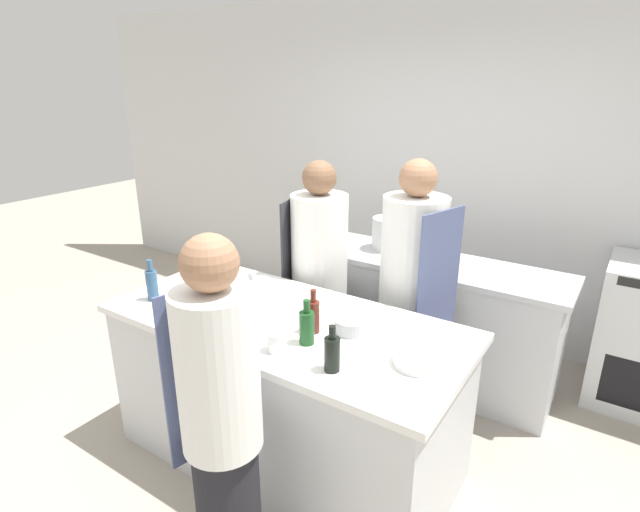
# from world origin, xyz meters

# --- Properties ---
(ground_plane) EXTENTS (16.00, 16.00, 0.00)m
(ground_plane) POSITION_xyz_m (0.00, 0.00, 0.00)
(ground_plane) COLOR #A89E8E
(wall_back) EXTENTS (8.00, 0.06, 2.80)m
(wall_back) POSITION_xyz_m (0.00, 2.13, 1.40)
(wall_back) COLOR silver
(wall_back) RESTS_ON ground_plane
(prep_counter) EXTENTS (1.97, 0.91, 0.92)m
(prep_counter) POSITION_xyz_m (0.00, 0.00, 0.46)
(prep_counter) COLOR silver
(prep_counter) RESTS_ON ground_plane
(pass_counter) EXTENTS (2.07, 0.56, 0.92)m
(pass_counter) POSITION_xyz_m (0.24, 1.27, 0.46)
(pass_counter) COLOR silver
(pass_counter) RESTS_ON ground_plane
(chef_at_prep_near) EXTENTS (0.36, 0.35, 1.63)m
(chef_at_prep_near) POSITION_xyz_m (0.26, -0.75, 0.82)
(chef_at_prep_near) COLOR black
(chef_at_prep_near) RESTS_ON ground_plane
(chef_at_stove) EXTENTS (0.44, 0.43, 1.70)m
(chef_at_stove) POSITION_xyz_m (0.40, 0.76, 0.85)
(chef_at_stove) COLOR black
(chef_at_stove) RESTS_ON ground_plane
(chef_at_pass_far) EXTENTS (0.42, 0.41, 1.65)m
(chef_at_pass_far) POSITION_xyz_m (-0.24, 0.70, 0.82)
(chef_at_pass_far) COLOR black
(chef_at_pass_far) RESTS_ON ground_plane
(bottle_olive_oil) EXTENTS (0.06, 0.06, 0.23)m
(bottle_olive_oil) POSITION_xyz_m (0.21, -0.04, 1.01)
(bottle_olive_oil) COLOR #5B2319
(bottle_olive_oil) RESTS_ON prep_counter
(bottle_vinegar) EXTENTS (0.07, 0.07, 0.23)m
(bottle_vinegar) POSITION_xyz_m (0.25, -0.15, 1.01)
(bottle_vinegar) COLOR #19471E
(bottle_vinegar) RESTS_ON prep_counter
(bottle_wine) EXTENTS (0.09, 0.09, 0.24)m
(bottle_wine) POSITION_xyz_m (-0.18, -0.04, 1.01)
(bottle_wine) COLOR silver
(bottle_wine) RESTS_ON prep_counter
(bottle_cooking_oil) EXTENTS (0.06, 0.06, 0.25)m
(bottle_cooking_oil) POSITION_xyz_m (-0.78, -0.23, 1.01)
(bottle_cooking_oil) COLOR #2D5175
(bottle_cooking_oil) RESTS_ON prep_counter
(bottle_sauce) EXTENTS (0.07, 0.07, 0.22)m
(bottle_sauce) POSITION_xyz_m (0.48, -0.28, 1.00)
(bottle_sauce) COLOR black
(bottle_sauce) RESTS_ON prep_counter
(bowl_mixing_large) EXTENTS (0.17, 0.17, 0.07)m
(bowl_mixing_large) POSITION_xyz_m (0.37, 0.07, 0.95)
(bowl_mixing_large) COLOR #B7BABC
(bowl_mixing_large) RESTS_ON prep_counter
(bowl_prep_small) EXTENTS (0.16, 0.16, 0.06)m
(bowl_prep_small) POSITION_xyz_m (-0.32, -0.17, 0.94)
(bowl_prep_small) COLOR white
(bowl_prep_small) RESTS_ON prep_counter
(bowl_ceramic_blue) EXTENTS (0.22, 0.22, 0.05)m
(bowl_ceramic_blue) POSITION_xyz_m (0.78, -0.03, 0.94)
(bowl_ceramic_blue) COLOR white
(bowl_ceramic_blue) RESTS_ON prep_counter
(cup) EXTENTS (0.09, 0.09, 0.10)m
(cup) POSITION_xyz_m (0.17, -0.29, 0.96)
(cup) COLOR white
(cup) RESTS_ON prep_counter
(stockpot) EXTENTS (0.24, 0.24, 0.24)m
(stockpot) POSITION_xyz_m (-0.04, 1.34, 1.04)
(stockpot) COLOR silver
(stockpot) RESTS_ON pass_counter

